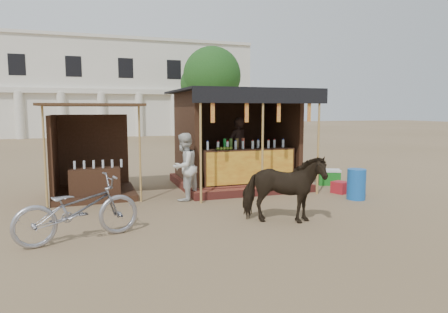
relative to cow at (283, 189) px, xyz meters
name	(u,v)px	position (x,y,z in m)	size (l,w,h in m)	color
ground	(249,217)	(-0.48, 0.60, -0.68)	(120.00, 120.00, 0.00)	#846B4C
main_stall	(237,151)	(0.53, 3.96, 0.35)	(3.60, 3.61, 2.78)	brown
secondary_stall	(87,164)	(-3.65, 3.84, 0.17)	(2.40, 2.40, 2.38)	#392014
cow	(283,189)	(0.00, 0.00, 0.00)	(0.73, 1.61, 1.36)	black
motorbike	(78,209)	(-3.80, 0.18, -0.13)	(0.73, 2.10, 1.10)	#97969E
bystander	(184,167)	(-1.38, 2.60, 0.15)	(0.81, 0.63, 1.67)	silver
blue_barrel	(356,184)	(2.71, 1.30, -0.30)	(0.46, 0.46, 0.76)	#1758AE
red_crate	(340,187)	(2.78, 2.05, -0.53)	(0.36, 0.39, 0.31)	#A41B25
cooler	(329,177)	(3.18, 3.20, -0.45)	(0.76, 0.66, 0.46)	#19721E
background_building	(100,90)	(-2.48, 30.54, 3.30)	(26.00, 7.45, 8.18)	silver
tree	(209,78)	(5.33, 22.74, 3.95)	(4.50, 4.40, 7.00)	#382314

